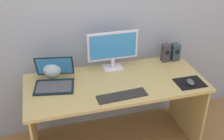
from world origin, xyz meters
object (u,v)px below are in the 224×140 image
Objects in this scene: fishbowl at (52,68)px; speaker_right at (175,52)px; keyboard_external at (122,96)px; speaker_near_monitor at (166,53)px; mouse at (190,82)px; laptop at (54,80)px; monitor at (113,49)px.

speaker_right is at bearing 0.20° from fishbowl.
keyboard_external is at bearing -42.71° from fishbowl.
speaker_near_monitor is 1.79× the size of mouse.
fishbowl is at bearing 91.03° from laptop.
fishbowl is at bearing -179.78° from speaker_near_monitor.
monitor reaches higher than fishbowl.
speaker_near_monitor is 1.12m from laptop.
fishbowl reaches higher than keyboard_external.
monitor is 0.56m from speaker_near_monitor.
mouse is at bearing -99.11° from speaker_right.
mouse is at bearing -21.78° from fishbowl.
speaker_near_monitor is at bearing 7.79° from laptop.
speaker_near_monitor is at bearing 98.67° from mouse.
monitor is 0.58m from fishbowl.
mouse is (-0.07, -0.46, -0.07)m from speaker_right.
laptop is at bearing -172.87° from speaker_right.
keyboard_external is at bearing -141.30° from speaker_near_monitor.
laptop is (-1.22, -0.15, -0.04)m from speaker_right.
speaker_right is 0.45× the size of laptop.
speaker_right is 1.23m from laptop.
laptop is at bearing -165.72° from monitor.
fishbowl is at bearing 134.20° from keyboard_external.
laptop is at bearing 169.83° from mouse.
laptop is 0.15m from fishbowl.
fishbowl is (-1.22, -0.00, -0.01)m from speaker_right.
keyboard_external is at bearing -32.60° from laptop.
laptop is 0.61m from keyboard_external.
speaker_near_monitor is at bearing 0.87° from monitor.
laptop is 3.83× the size of mouse.
monitor is 0.66m from speaker_right.
monitor reaches higher than mouse.
mouse is at bearing -86.33° from speaker_near_monitor.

